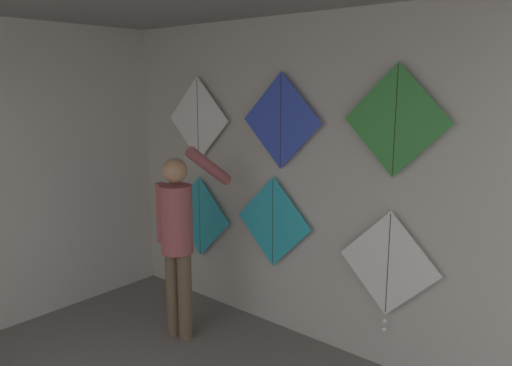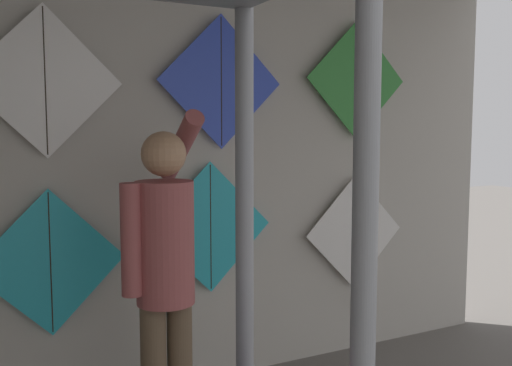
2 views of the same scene
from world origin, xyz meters
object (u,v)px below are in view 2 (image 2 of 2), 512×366
(kite_4, at_px, (221,82))
(shopkeeper, at_px, (165,265))
(kite_0, at_px, (50,263))
(kite_5, at_px, (357,80))
(kite_3, at_px, (45,81))
(kite_2, at_px, (355,234))
(kite_1, at_px, (211,227))

(kite_4, bearing_deg, shopkeeper, -131.79)
(kite_0, distance_m, kite_5, 2.34)
(kite_0, bearing_deg, shopkeeper, -56.59)
(kite_0, xyz_separation_m, kite_3, (0.01, 0.00, 1.00))
(kite_0, bearing_deg, kite_5, 0.00)
(shopkeeper, bearing_deg, kite_3, 115.99)
(kite_2, bearing_deg, kite_1, 179.98)
(shopkeeper, xyz_separation_m, kite_5, (1.64, 0.67, 1.00))
(shopkeeper, xyz_separation_m, kite_4, (0.60, 0.67, 0.95))
(kite_1, xyz_separation_m, kite_4, (0.08, 0.00, 0.91))
(kite_5, bearing_deg, kite_4, 180.00)
(kite_1, height_order, kite_5, kite_5)
(kite_1, height_order, kite_2, kite_1)
(kite_0, height_order, kite_2, kite_0)
(shopkeeper, relative_size, kite_3, 2.08)
(kite_0, height_order, kite_1, kite_1)
(shopkeeper, relative_size, kite_5, 2.08)
(shopkeeper, relative_size, kite_1, 2.08)
(kite_0, xyz_separation_m, kite_4, (1.04, 0.00, 1.03))
(kite_1, bearing_deg, kite_0, 180.00)
(kite_0, xyz_separation_m, kite_5, (2.08, 0.00, 1.08))
(kite_0, relative_size, kite_5, 1.00)
(kite_3, height_order, kite_4, kite_4)
(kite_2, height_order, kite_4, kite_4)
(kite_3, bearing_deg, kite_2, -0.01)
(kite_3, xyz_separation_m, kite_5, (2.07, 0.00, 0.09))
(shopkeeper, height_order, kite_2, shopkeeper)
(shopkeeper, xyz_separation_m, kite_3, (-0.44, 0.67, 0.91))
(shopkeeper, distance_m, kite_1, 0.85)
(kite_4, bearing_deg, kite_0, 180.00)
(shopkeeper, bearing_deg, kite_2, 15.05)
(kite_3, relative_size, kite_5, 1.00)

